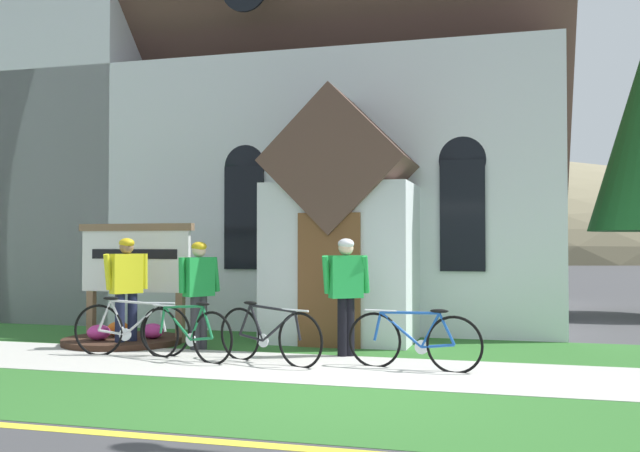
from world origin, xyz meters
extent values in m
plane|color=#3D3D3F|center=(0.00, 4.00, 0.00)|extent=(140.00, 140.00, 0.00)
cube|color=#B7B5AD|center=(-2.95, 1.30, 0.01)|extent=(32.00, 2.18, 0.01)
cube|color=#2D6628|center=(-2.95, -0.96, 0.00)|extent=(32.00, 2.34, 0.01)
cube|color=#2D6628|center=(-2.95, 3.58, 0.00)|extent=(24.00, 2.37, 0.01)
cube|color=silver|center=(-2.95, 9.65, 2.59)|extent=(11.33, 9.77, 5.17)
cube|color=brown|center=(-2.95, 9.65, 6.89)|extent=(11.83, 9.95, 9.95)
cube|color=silver|center=(-7.20, 6.18, 5.57)|extent=(2.83, 2.83, 11.14)
cube|color=silver|center=(-0.91, 3.96, 1.30)|extent=(2.40, 1.60, 2.60)
cube|color=brown|center=(-0.91, 3.96, 2.95)|extent=(2.40, 1.80, 2.40)
cube|color=brown|center=(-0.91, 3.14, 1.05)|extent=(1.00, 0.06, 2.10)
cube|color=black|center=(-2.95, 4.73, 2.10)|extent=(0.76, 0.06, 1.90)
cone|color=black|center=(-2.95, 4.73, 3.05)|extent=(0.80, 0.06, 0.80)
cube|color=black|center=(1.02, 4.73, 2.10)|extent=(0.76, 0.06, 1.90)
cone|color=black|center=(1.02, 4.73, 3.05)|extent=(0.80, 0.06, 0.80)
cube|color=#7F6047|center=(-5.07, 3.10, 0.41)|extent=(0.12, 0.12, 0.82)
cube|color=#7F6047|center=(-3.39, 3.04, 0.41)|extent=(0.12, 0.12, 0.82)
cube|color=white|center=(-4.23, 3.07, 1.32)|extent=(2.01, 0.15, 1.02)
cube|color=#7F6047|center=(-4.23, 3.07, 1.89)|extent=(2.13, 0.19, 0.12)
cube|color=black|center=(-4.23, 3.02, 1.45)|extent=(1.61, 0.06, 0.16)
cylinder|color=#382319|center=(-4.23, 2.69, 0.05)|extent=(1.90, 1.90, 0.10)
ellipsoid|color=#CC338C|center=(-3.73, 2.74, 0.22)|extent=(0.36, 0.36, 0.24)
ellipsoid|color=orange|center=(-4.42, 2.86, 0.22)|extent=(0.36, 0.36, 0.24)
ellipsoid|color=#CC338C|center=(-4.45, 2.35, 0.22)|extent=(0.36, 0.36, 0.24)
torus|color=black|center=(-3.94, 1.54, 0.36)|extent=(0.75, 0.13, 0.75)
torus|color=black|center=(-2.95, 1.67, 0.36)|extent=(0.75, 0.13, 0.75)
cylinder|color=#B7B7BC|center=(-3.28, 1.63, 0.53)|extent=(0.55, 0.11, 0.47)
cylinder|color=#B7B7BC|center=(-3.39, 1.61, 0.77)|extent=(0.75, 0.13, 0.09)
cylinder|color=#B7B7BC|center=(-3.65, 1.58, 0.55)|extent=(0.26, 0.07, 0.51)
cylinder|color=#B7B7BC|center=(-3.74, 1.57, 0.33)|extent=(0.41, 0.09, 0.09)
cylinder|color=#B7B7BC|center=(-3.85, 1.56, 0.58)|extent=(0.22, 0.06, 0.45)
cylinder|color=#B7B7BC|center=(-2.99, 1.67, 0.55)|extent=(0.12, 0.05, 0.39)
ellipsoid|color=black|center=(-3.76, 1.57, 0.83)|extent=(0.25, 0.11, 0.05)
cylinder|color=silver|center=(-3.02, 1.66, 0.77)|extent=(0.44, 0.08, 0.03)
cylinder|color=silver|center=(-3.54, 1.60, 0.31)|extent=(0.18, 0.04, 0.18)
torus|color=black|center=(1.16, 1.45, 0.35)|extent=(0.73, 0.15, 0.73)
torus|color=black|center=(0.11, 1.62, 0.35)|extent=(0.73, 0.15, 0.73)
cylinder|color=#194CA5|center=(0.47, 1.56, 0.51)|extent=(0.57, 0.13, 0.45)
cylinder|color=#194CA5|center=(0.59, 1.54, 0.73)|extent=(0.78, 0.16, 0.05)
cylinder|color=#194CA5|center=(0.86, 1.50, 0.52)|extent=(0.27, 0.08, 0.46)
cylinder|color=#194CA5|center=(0.95, 1.48, 0.32)|extent=(0.43, 0.11, 0.09)
cylinder|color=#194CA5|center=(1.07, 1.46, 0.54)|extent=(0.23, 0.07, 0.40)
cylinder|color=#194CA5|center=(0.16, 1.61, 0.53)|extent=(0.12, 0.05, 0.38)
ellipsoid|color=black|center=(0.97, 1.48, 0.77)|extent=(0.25, 0.12, 0.05)
cylinder|color=silver|center=(0.20, 1.60, 0.74)|extent=(0.44, 0.10, 0.03)
cylinder|color=silver|center=(0.74, 1.51, 0.30)|extent=(0.18, 0.05, 0.18)
torus|color=black|center=(-2.04, 1.27, 0.35)|extent=(0.70, 0.27, 0.73)
torus|color=black|center=(-2.98, 1.59, 0.35)|extent=(0.70, 0.27, 0.73)
cylinder|color=#19723F|center=(-2.66, 1.49, 0.51)|extent=(0.52, 0.21, 0.45)
cylinder|color=#19723F|center=(-2.56, 1.45, 0.74)|extent=(0.71, 0.27, 0.08)
cylinder|color=#19723F|center=(-2.31, 1.37, 0.53)|extent=(0.25, 0.12, 0.49)
cylinder|color=#19723F|center=(-2.23, 1.34, 0.32)|extent=(0.39, 0.16, 0.09)
cylinder|color=#19723F|center=(-2.12, 1.30, 0.56)|extent=(0.21, 0.10, 0.43)
cylinder|color=#19723F|center=(-2.94, 1.58, 0.53)|extent=(0.12, 0.07, 0.38)
ellipsoid|color=black|center=(-2.21, 1.33, 0.80)|extent=(0.25, 0.15, 0.05)
cylinder|color=silver|center=(-2.90, 1.57, 0.74)|extent=(0.43, 0.17, 0.03)
cylinder|color=silver|center=(-2.41, 1.40, 0.29)|extent=(0.18, 0.08, 0.18)
torus|color=black|center=(-1.81, 1.69, 0.35)|extent=(0.71, 0.31, 0.75)
torus|color=black|center=(-0.81, 1.29, 0.35)|extent=(0.71, 0.31, 0.75)
cylinder|color=black|center=(-1.15, 1.43, 0.51)|extent=(0.55, 0.25, 0.45)
cylinder|color=black|center=(-1.26, 1.47, 0.75)|extent=(0.75, 0.33, 0.08)
cylinder|color=black|center=(-1.52, 1.58, 0.54)|extent=(0.26, 0.13, 0.49)
cylinder|color=black|center=(-1.61, 1.61, 0.33)|extent=(0.42, 0.20, 0.09)
cylinder|color=black|center=(-1.72, 1.66, 0.56)|extent=(0.22, 0.12, 0.43)
cylinder|color=black|center=(-0.85, 1.31, 0.54)|extent=(0.13, 0.08, 0.38)
ellipsoid|color=black|center=(-1.63, 1.62, 0.80)|extent=(0.25, 0.16, 0.05)
cylinder|color=silver|center=(-0.89, 1.33, 0.74)|extent=(0.42, 0.19, 0.03)
cylinder|color=silver|center=(-1.41, 1.53, 0.30)|extent=(0.17, 0.09, 0.18)
cylinder|color=#191E38|center=(-3.89, 2.40, 0.42)|extent=(0.15, 0.15, 0.84)
cylinder|color=#191E38|center=(-4.01, 2.23, 0.42)|extent=(0.15, 0.15, 0.84)
cube|color=yellow|center=(-3.95, 2.32, 1.15)|extent=(0.44, 0.50, 0.62)
sphere|color=#936B51|center=(-3.95, 2.32, 1.57)|extent=(0.22, 0.22, 0.22)
ellipsoid|color=gold|center=(-3.95, 2.32, 1.63)|extent=(0.35, 0.34, 0.15)
cylinder|color=yellow|center=(-3.75, 2.53, 1.18)|extent=(0.09, 0.10, 0.56)
cylinder|color=yellow|center=(-4.15, 2.11, 1.18)|extent=(0.09, 0.19, 0.56)
cylinder|color=black|center=(-0.50, 2.35, 0.42)|extent=(0.15, 0.15, 0.84)
cylinder|color=black|center=(-0.41, 2.40, 0.42)|extent=(0.15, 0.15, 0.84)
cube|color=green|center=(-0.45, 2.38, 1.14)|extent=(0.50, 0.43, 0.61)
sphere|color=beige|center=(-0.45, 2.38, 1.56)|extent=(0.22, 0.22, 0.22)
ellipsoid|color=silver|center=(-0.45, 2.38, 1.62)|extent=(0.34, 0.35, 0.15)
cylinder|color=green|center=(-0.71, 2.25, 1.17)|extent=(0.09, 0.22, 0.56)
cylinder|color=green|center=(-0.19, 2.50, 1.17)|extent=(0.09, 0.24, 0.55)
cylinder|color=#2D2D33|center=(-2.81, 2.37, 0.41)|extent=(0.15, 0.15, 0.82)
cylinder|color=#2D2D33|center=(-2.74, 2.48, 0.41)|extent=(0.15, 0.15, 0.82)
cube|color=green|center=(-2.77, 2.43, 1.11)|extent=(0.41, 0.50, 0.59)
sphere|color=beige|center=(-2.77, 2.43, 1.52)|extent=(0.21, 0.21, 0.21)
ellipsoid|color=gold|center=(-2.77, 2.43, 1.57)|extent=(0.34, 0.33, 0.15)
cylinder|color=green|center=(-2.96, 2.21, 1.14)|extent=(0.09, 0.11, 0.54)
cylinder|color=green|center=(-2.59, 2.64, 1.14)|extent=(0.09, 0.21, 0.54)
cylinder|color=#4C3823|center=(-9.16, 6.53, 1.17)|extent=(0.27, 0.27, 2.33)
ellipsoid|color=#23662D|center=(-9.16, 6.53, 4.00)|extent=(3.35, 3.35, 3.02)
ellipsoid|color=#847A5B|center=(-8.90, 73.35, 0.00)|extent=(79.00, 49.94, 22.02)
camera|label=1|loc=(1.98, -7.79, 1.61)|focal=40.82mm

